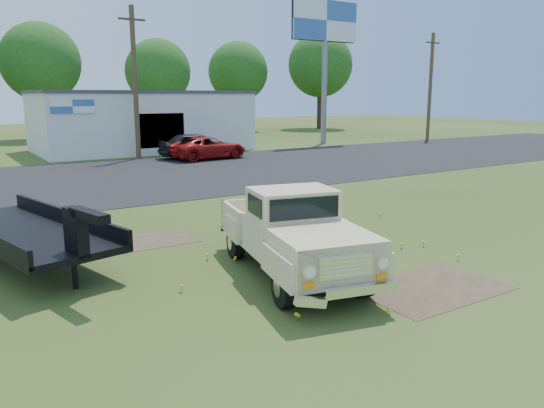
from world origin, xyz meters
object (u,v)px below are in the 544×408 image
Objects in this scene: billboard at (325,33)px; vintage_pickup_truck at (292,232)px; red_pickup at (208,148)px; flatbed_trailer at (24,227)px; dark_sedan at (197,145)px.

billboard is 2.09× the size of vintage_pickup_truck.
vintage_pickup_truck is 1.08× the size of red_pickup.
flatbed_trailer is 1.31× the size of red_pickup.
billboard is at bearing 26.17° from flatbed_trailer.
vintage_pickup_truck reaches higher than flatbed_trailer.
flatbed_trailer is at bearing 148.91° from dark_sedan.
billboard is at bearing -69.38° from dark_sedan.
vintage_pickup_truck is 22.48m from dark_sedan.
vintage_pickup_truck is 21.76m from red_pickup.
billboard is 15.44m from dark_sedan.
red_pickup is at bearing -155.80° from dark_sedan.
billboard is 2.39× the size of dark_sedan.
flatbed_trailer is at bearing 135.06° from red_pickup.
flatbed_trailer is (-4.73, 4.05, -0.09)m from vintage_pickup_truck.
red_pickup is at bearing 38.67° from flatbed_trailer.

